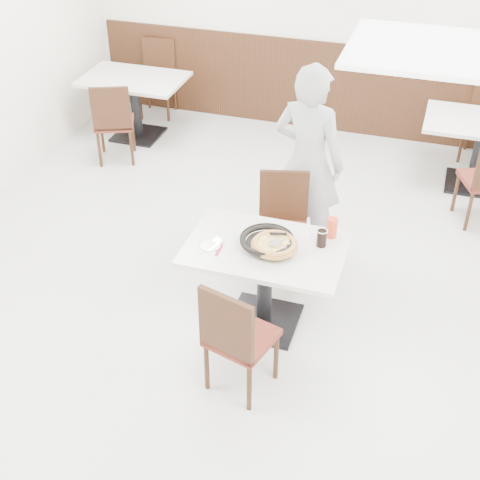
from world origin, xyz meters
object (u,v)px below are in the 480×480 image
(bg_chair_left_near, at_px, (114,121))
(bg_chair_left_far, at_px, (157,80))
(diner_person, at_px, (308,162))
(chair_near, at_px, (242,335))
(chair_far, at_px, (283,231))
(bg_table_right, at_px, (478,154))
(main_table, at_px, (265,286))
(pizza, at_px, (274,245))
(cola_glass, at_px, (322,238))
(side_plate, at_px, (210,246))
(red_cup, at_px, (332,228))
(pizza_pan, at_px, (267,243))
(bg_table_left, at_px, (136,107))

(bg_chair_left_near, distance_m, bg_chair_left_far, 1.28)
(diner_person, bearing_deg, bg_chair_left_near, -10.67)
(chair_near, height_order, chair_far, same)
(chair_near, distance_m, bg_table_right, 3.83)
(chair_far, relative_size, diner_person, 0.53)
(main_table, height_order, diner_person, diner_person)
(pizza, bearing_deg, bg_table_right, 62.90)
(chair_near, distance_m, cola_glass, 0.97)
(side_plate, relative_size, cola_glass, 1.23)
(chair_far, bearing_deg, chair_near, 78.60)
(main_table, relative_size, pizza, 3.44)
(red_cup, distance_m, diner_person, 0.94)
(chair_near, height_order, pizza_pan, chair_near)
(pizza_pan, bearing_deg, bg_table_right, 61.52)
(chair_far, distance_m, bg_table_right, 2.69)
(main_table, relative_size, bg_chair_left_near, 1.26)
(bg_table_left, xyz_separation_m, bg_table_right, (3.97, -0.00, 0.00))
(chair_near, bearing_deg, bg_table_left, 140.73)
(side_plate, height_order, bg_table_right, side_plate)
(cola_glass, relative_size, bg_chair_left_far, 0.14)
(cola_glass, height_order, bg_table_right, cola_glass)
(pizza_pan, relative_size, pizza, 0.90)
(main_table, relative_size, diner_person, 0.67)
(main_table, relative_size, bg_chair_left_far, 1.26)
(chair_near, relative_size, bg_chair_left_far, 1.00)
(chair_far, xyz_separation_m, cola_glass, (0.42, -0.50, 0.34))
(red_cup, height_order, bg_table_left, red_cup)
(bg_chair_left_near, bearing_deg, main_table, -65.32)
(bg_table_left, xyz_separation_m, bg_chair_left_far, (-0.01, 0.66, 0.10))
(side_plate, distance_m, bg_table_left, 3.60)
(chair_far, relative_size, bg_table_left, 0.79)
(chair_near, distance_m, bg_chair_left_near, 3.78)
(chair_far, xyz_separation_m, red_cup, (0.47, -0.35, 0.35))
(pizza_pan, xyz_separation_m, pizza, (0.07, -0.04, 0.02))
(red_cup, bearing_deg, chair_far, 142.90)
(side_plate, bearing_deg, bg_table_right, 56.60)
(side_plate, xyz_separation_m, bg_chair_left_near, (-1.99, 2.33, -0.28))
(bg_chair_left_near, bearing_deg, cola_glass, -59.12)
(chair_near, relative_size, chair_far, 1.00)
(main_table, bearing_deg, pizza, -27.07)
(chair_far, xyz_separation_m, bg_chair_left_far, (-2.41, 2.84, 0.00))
(bg_table_right, bearing_deg, chair_far, -125.75)
(chair_near, xyz_separation_m, cola_glass, (0.36, 0.84, 0.34))
(main_table, distance_m, pizza, 0.44)
(red_cup, xyz_separation_m, bg_chair_left_near, (-2.84, 1.92, -0.35))
(main_table, xyz_separation_m, bg_chair_left_far, (-2.43, 3.48, 0.10))
(diner_person, relative_size, bg_chair_left_far, 1.89)
(chair_near, relative_size, diner_person, 0.53)
(bg_chair_left_near, bearing_deg, side_plate, -72.12)
(red_cup, bearing_deg, bg_table_left, 138.51)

